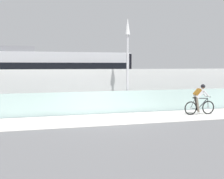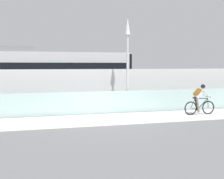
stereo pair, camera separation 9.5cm
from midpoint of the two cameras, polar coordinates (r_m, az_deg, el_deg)
ground_plane at (r=15.33m, az=-1.28°, el=-5.40°), size 200.00×200.00×0.00m
bike_path_deck at (r=15.33m, az=-1.28°, el=-5.38°), size 32.00×3.20×0.01m
glass_parapet at (r=17.02m, az=-2.91°, el=-2.38°), size 32.00×0.05×1.20m
concrete_barrier_wall at (r=18.71m, az=-4.20°, el=0.03°), size 32.00×0.36×2.37m
tram_rail_near at (r=21.25m, az=-5.60°, el=-2.66°), size 32.00×0.08×0.01m
tram_rail_far at (r=22.65m, az=-6.28°, el=-2.23°), size 32.00×0.08×0.01m
tram at (r=21.52m, az=-11.51°, el=2.41°), size 11.06×2.54×3.81m
cyclist_on_bike at (r=17.31m, az=15.62°, el=-1.77°), size 1.77×0.58×1.61m
lamp_post_antenna at (r=17.75m, az=2.97°, el=6.60°), size 0.28×0.28×5.20m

